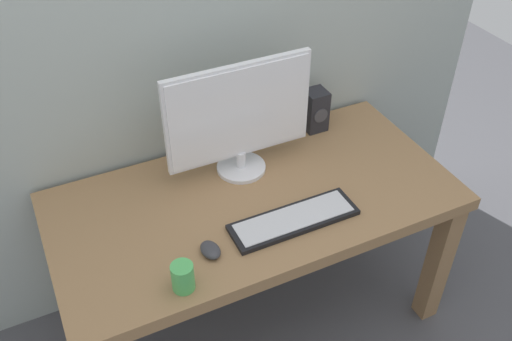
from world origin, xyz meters
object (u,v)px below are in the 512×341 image
at_px(keyboard_primary, 294,219).
at_px(monitor, 239,117).
at_px(mouse, 210,250).
at_px(desk, 254,216).
at_px(speaker_right, 315,110).
at_px(coffee_mug, 183,277).

bearing_deg(keyboard_primary, monitor, 97.27).
xyz_separation_m(monitor, mouse, (-0.27, -0.37, -0.22)).
relative_size(desk, keyboard_primary, 3.24).
distance_m(monitor, speaker_right, 0.44).
distance_m(keyboard_primary, speaker_right, 0.59).
xyz_separation_m(monitor, speaker_right, (0.40, 0.11, -0.15)).
bearing_deg(speaker_right, monitor, -164.03).
height_order(monitor, coffee_mug, monitor).
bearing_deg(desk, coffee_mug, -142.60).
xyz_separation_m(desk, mouse, (-0.25, -0.19, 0.12)).
relative_size(mouse, speaker_right, 0.49).
relative_size(desk, speaker_right, 8.28).
distance_m(mouse, coffee_mug, 0.16).
xyz_separation_m(keyboard_primary, coffee_mug, (-0.45, -0.11, 0.04)).
bearing_deg(mouse, monitor, 47.55).
bearing_deg(keyboard_primary, speaker_right, 53.07).
xyz_separation_m(keyboard_primary, mouse, (-0.32, -0.01, 0.01)).
relative_size(monitor, coffee_mug, 5.80).
bearing_deg(mouse, speaker_right, 29.85).
relative_size(keyboard_primary, coffee_mug, 4.71).
relative_size(desk, mouse, 16.84).
height_order(desk, coffee_mug, coffee_mug).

